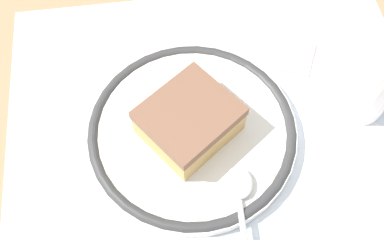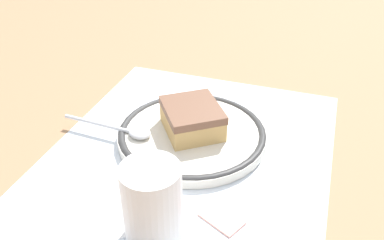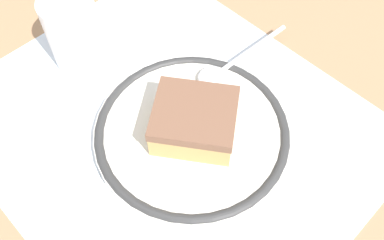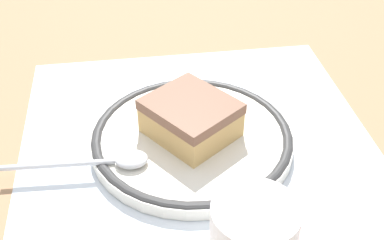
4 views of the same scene
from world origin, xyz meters
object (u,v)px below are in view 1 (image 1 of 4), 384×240
object	(u,v)px
cup	(366,80)
plate	(192,131)
spoon	(242,204)
napkin	(380,179)
cake_slice	(189,121)
sugar_packet	(300,56)

from	to	relation	value
cup	plate	bearing A→B (deg)	-174.43
spoon	napkin	world-z (taller)	spoon
cake_slice	cup	size ratio (longest dim) A/B	1.24
sugar_packet	plate	bearing A→B (deg)	-149.02
cake_slice	spoon	size ratio (longest dim) A/B	0.79
cup	sugar_packet	distance (m)	0.09
cup	sugar_packet	size ratio (longest dim) A/B	1.88
napkin	sugar_packet	bearing A→B (deg)	104.88
spoon	sugar_packet	size ratio (longest dim) A/B	2.95
cake_slice	sugar_packet	distance (m)	0.17
cake_slice	napkin	xyz separation A→B (m)	(0.19, -0.07, -0.03)
plate	sugar_packet	world-z (taller)	plate
cup	cake_slice	bearing A→B (deg)	-174.25
plate	cake_slice	xyz separation A→B (m)	(-0.00, -0.00, 0.03)
cake_slice	spoon	distance (m)	0.10
plate	napkin	xyz separation A→B (m)	(0.18, -0.08, -0.01)
cup	sugar_packet	bearing A→B (deg)	124.05
plate	cup	xyz separation A→B (m)	(0.18, 0.02, 0.03)
cake_slice	sugar_packet	xyz separation A→B (m)	(0.14, 0.08, -0.03)
napkin	spoon	bearing A→B (deg)	-175.06
plate	cup	size ratio (longest dim) A/B	2.34
cup	napkin	world-z (taller)	cup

